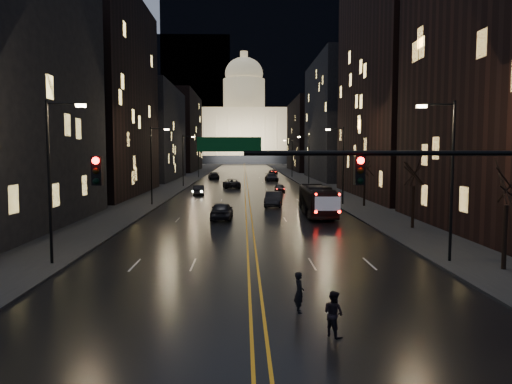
{
  "coord_description": "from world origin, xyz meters",
  "views": [
    {
      "loc": [
        -0.52,
        -17.14,
        6.28
      ],
      "look_at": [
        0.21,
        11.31,
        3.93
      ],
      "focal_mm": 35.0,
      "sensor_mm": 36.0,
      "label": 1
    }
  ],
  "objects": [
    {
      "name": "tree_right_mid",
      "position": [
        13.0,
        22.0,
        4.53
      ],
      "size": [
        2.4,
        2.4,
        6.65
      ],
      "color": "black",
      "rests_on": "ground"
    },
    {
      "name": "center_line",
      "position": [
        0.0,
        130.0,
        0.03
      ],
      "size": [
        0.62,
        320.0,
        0.01
      ],
      "primitive_type": "cube",
      "color": "orange",
      "rests_on": "road"
    },
    {
      "name": "bus",
      "position": [
        6.66,
        30.85,
        1.47
      ],
      "size": [
        2.58,
        10.57,
        2.94
      ],
      "primitive_type": "imported",
      "rotation": [
        0.0,
        0.0,
        -0.01
      ],
      "color": "black",
      "rests_on": "ground"
    },
    {
      "name": "traffic_signal",
      "position": [
        5.91,
        -0.0,
        5.1
      ],
      "size": [
        17.29,
        0.45,
        7.0
      ],
      "color": "black",
      "rests_on": "ground"
    },
    {
      "name": "streetlamp_left_mid",
      "position": [
        -10.81,
        40.0,
        5.08
      ],
      "size": [
        2.13,
        0.25,
        9.0
      ],
      "color": "black",
      "rests_on": "ground"
    },
    {
      "name": "capitol",
      "position": [
        0.0,
        250.0,
        17.15
      ],
      "size": [
        90.0,
        50.0,
        58.5
      ],
      "color": "black",
      "rests_on": "ground"
    },
    {
      "name": "oncoming_car_b",
      "position": [
        -6.87,
        53.45,
        0.72
      ],
      "size": [
        1.98,
        4.52,
        1.44
      ],
      "primitive_type": "imported",
      "rotation": [
        0.0,
        0.0,
        3.25
      ],
      "color": "black",
      "rests_on": "ground"
    },
    {
      "name": "oncoming_car_a",
      "position": [
        -2.5,
        28.37,
        0.82
      ],
      "size": [
        2.09,
        4.85,
        1.63
      ],
      "primitive_type": "imported",
      "rotation": [
        0.0,
        0.0,
        3.11
      ],
      "color": "black",
      "rests_on": "ground"
    },
    {
      "name": "tree_right_far",
      "position": [
        13.0,
        38.0,
        4.53
      ],
      "size": [
        2.4,
        2.4,
        6.65
      ],
      "color": "black",
      "rests_on": "ground"
    },
    {
      "name": "road",
      "position": [
        0.0,
        130.0,
        0.01
      ],
      "size": [
        20.0,
        320.0,
        0.02
      ],
      "primitive_type": "cube",
      "color": "black",
      "rests_on": "ground"
    },
    {
      "name": "streetlamp_left_dist",
      "position": [
        -10.81,
        100.0,
        5.08
      ],
      "size": [
        2.13,
        0.25,
        9.0
      ],
      "color": "black",
      "rests_on": "ground"
    },
    {
      "name": "pedestrian_a",
      "position": [
        1.64,
        1.74,
        0.81
      ],
      "size": [
        0.44,
        0.63,
        1.62
      ],
      "primitive_type": "imported",
      "rotation": [
        0.0,
        0.0,
        1.67
      ],
      "color": "black",
      "rests_on": "ground"
    },
    {
      "name": "receding_car_b",
      "position": [
        4.95,
        57.32,
        0.69
      ],
      "size": [
        1.88,
        4.15,
        1.38
      ],
      "primitive_type": "imported",
      "rotation": [
        0.0,
        0.0,
        -0.06
      ],
      "color": "black",
      "rests_on": "ground"
    },
    {
      "name": "streetlamp_left_near",
      "position": [
        -10.81,
        10.0,
        5.08
      ],
      "size": [
        2.13,
        0.25,
        9.0
      ],
      "color": "black",
      "rests_on": "ground"
    },
    {
      "name": "building_left_mid",
      "position": [
        -21.0,
        54.0,
        14.0
      ],
      "size": [
        12.0,
        30.0,
        28.0
      ],
      "primitive_type": "cube",
      "color": "black",
      "rests_on": "ground"
    },
    {
      "name": "streetlamp_right_dist",
      "position": [
        10.81,
        100.0,
        5.08
      ],
      "size": [
        2.13,
        0.25,
        9.0
      ],
      "color": "black",
      "rests_on": "ground"
    },
    {
      "name": "sidewalk_left",
      "position": [
        -14.0,
        130.0,
        0.08
      ],
      "size": [
        8.0,
        320.0,
        0.16
      ],
      "primitive_type": "cube",
      "color": "black",
      "rests_on": "ground"
    },
    {
      "name": "streetlamp_right_far",
      "position": [
        10.81,
        70.0,
        5.08
      ],
      "size": [
        2.13,
        0.25,
        9.0
      ],
      "color": "black",
      "rests_on": "ground"
    },
    {
      "name": "building_right_tall",
      "position": [
        21.0,
        50.0,
        19.0
      ],
      "size": [
        12.0,
        30.0,
        38.0
      ],
      "primitive_type": "cube",
      "color": "black",
      "rests_on": "ground"
    },
    {
      "name": "building_right_mid",
      "position": [
        21.0,
        92.0,
        13.0
      ],
      "size": [
        12.0,
        34.0,
        26.0
      ],
      "primitive_type": "cube",
      "color": "black",
      "rests_on": "ground"
    },
    {
      "name": "streetlamp_right_mid",
      "position": [
        10.81,
        40.0,
        5.08
      ],
      "size": [
        2.13,
        0.25,
        9.0
      ],
      "color": "black",
      "rests_on": "ground"
    },
    {
      "name": "building_right_dist",
      "position": [
        21.0,
        140.0,
        11.0
      ],
      "size": [
        12.0,
        40.0,
        22.0
      ],
      "primitive_type": "cube",
      "color": "black",
      "rests_on": "ground"
    },
    {
      "name": "receding_car_c",
      "position": [
        5.31,
        85.24,
        0.83
      ],
      "size": [
        2.8,
        5.88,
        1.66
      ],
      "primitive_type": "imported",
      "rotation": [
        0.0,
        0.0,
        0.09
      ],
      "color": "black",
      "rests_on": "ground"
    },
    {
      "name": "streetlamp_left_far",
      "position": [
        -10.81,
        70.0,
        5.08
      ],
      "size": [
        2.13,
        0.25,
        9.0
      ],
      "color": "black",
      "rests_on": "ground"
    },
    {
      "name": "oncoming_car_c",
      "position": [
        -2.5,
        66.88,
        0.79
      ],
      "size": [
        3.33,
        5.99,
        1.58
      ],
      "primitive_type": "imported",
      "rotation": [
        0.0,
        0.0,
        3.27
      ],
      "color": "black",
      "rests_on": "ground"
    },
    {
      "name": "streetlamp_right_near",
      "position": [
        10.81,
        10.0,
        5.08
      ],
      "size": [
        2.13,
        0.25,
        9.0
      ],
      "color": "black",
      "rests_on": "ground"
    },
    {
      "name": "building_left_far",
      "position": [
        -21.0,
        92.0,
        10.0
      ],
      "size": [
        12.0,
        34.0,
        20.0
      ],
      "primitive_type": "cube",
      "color": "black",
      "rests_on": "ground"
    },
    {
      "name": "receding_car_d",
      "position": [
        7.62,
        117.86,
        0.64
      ],
      "size": [
        2.33,
        4.71,
        1.28
      ],
      "primitive_type": "imported",
      "rotation": [
        0.0,
        0.0,
        0.04
      ],
      "color": "black",
      "rests_on": "ground"
    },
    {
      "name": "receding_car_a",
      "position": [
        2.91,
        38.72,
        0.85
      ],
      "size": [
        2.44,
        5.35,
        1.7
      ],
      "primitive_type": "imported",
      "rotation": [
        0.0,
        0.0,
        -0.13
      ],
      "color": "black",
      "rests_on": "ground"
    },
    {
      "name": "sidewalk_right",
      "position": [
        14.0,
        130.0,
        0.08
      ],
      "size": [
        8.0,
        320.0,
        0.16
      ],
      "primitive_type": "cube",
      "color": "black",
      "rests_on": "ground"
    },
    {
      "name": "building_left_dist",
      "position": [
        -21.0,
        140.0,
        12.0
      ],
      "size": [
        12.0,
        40.0,
        24.0
      ],
      "primitive_type": "cube",
      "color": "black",
      "rests_on": "ground"
    },
    {
      "name": "tree_right_near",
      "position": [
        13.0,
        8.0,
        4.53
      ],
      "size": [
        2.4,
        2.4,
        6.65
      ],
      "color": "black",
      "rests_on": "ground"
    },
    {
      "name": "oncoming_car_d",
      "position": [
        -7.1,
        94.03,
        0.81
      ],
      "size": [
        2.98,
        5.86,
        1.63
      ],
      "primitive_type": "imported",
      "rotation": [
        0.0,
        0.0,
        3.27
      ],
      "color": "black",
      "rests_on": "ground"
    },
    {
      "name": "mountain_ridge",
      "position": [
        40.0,
        380.0,
        65.0
      ],
      "size": [
        520.0,
        60.0,
        130.0
      ],
      "primitive_type": "cube",
      "color": "black",
      "rests_on": "ground"
    },
    {
      "name": "pedestrian_b",
      "position": [
        2.52,
        -0.75,
        0.79
      ],
      "size": [
        0.8,
        0.87,
        1.58
      ],
      "primitive_type": "imported",
      "rotation": [
        0.0,
        0.0,
        2.22
      ],
      "color": "black",
      "rests_on": "ground"
    },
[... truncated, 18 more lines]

